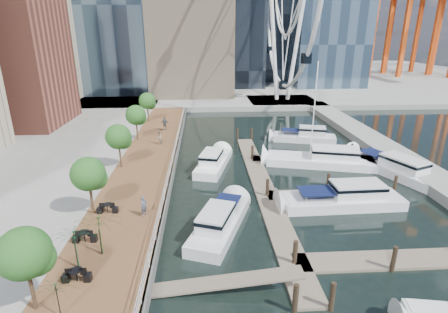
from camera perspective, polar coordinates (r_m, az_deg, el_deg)
ground at (r=25.28m, az=3.39°, el=-14.80°), size 520.00×520.00×0.00m
boardwalk at (r=38.78m, az=-12.58°, el=-1.74°), size 6.00×60.00×1.00m
seawall at (r=38.41m, az=-8.16°, el=-1.67°), size 0.25×60.00×1.00m
land_far at (r=123.52m, az=-2.24°, el=13.06°), size 200.00×114.00×1.00m
breakwater at (r=48.60m, az=24.57°, el=1.25°), size 4.00×60.00×1.00m
pier at (r=75.87m, az=9.43°, el=8.78°), size 14.00×12.00×1.00m
railing at (r=38.07m, az=-8.38°, el=-0.24°), size 0.10×60.00×1.05m
floating_docks at (r=35.28m, az=14.47°, el=-4.09°), size 16.00×34.00×2.60m
port_cranes at (r=136.13m, az=29.53°, el=19.55°), size 40.00×52.00×38.00m
street_trees at (r=37.15m, az=-16.89°, el=3.10°), size 2.60×42.60×4.60m
cafe_tables at (r=23.98m, az=-22.32°, el=-14.59°), size 2.50×13.70×0.74m
yacht_foreground at (r=32.43m, az=18.61°, el=-7.64°), size 11.46×3.37×2.15m
pedestrian_near at (r=27.50m, az=-12.98°, el=-7.91°), size 0.65×0.70×1.61m
pedestrian_mid at (r=44.65m, az=-10.56°, el=3.13°), size 0.80×0.97×1.83m
pedestrian_far at (r=51.07m, az=-9.63°, el=5.29°), size 1.15×0.54×1.91m
moored_yachts at (r=39.48m, az=15.16°, el=-2.36°), size 25.56×37.76×11.50m
cafe_seating at (r=22.56m, az=-21.88°, el=-14.06°), size 4.77×8.60×2.74m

